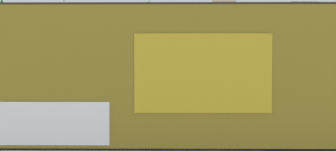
% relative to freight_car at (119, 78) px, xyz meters
% --- Properties ---
extents(freight_car, '(15.80, 3.44, 4.91)m').
position_rel_freight_car_xyz_m(freight_car, '(0.00, 0.00, 0.00)').
color(freight_car, olive).
rests_on(freight_car, ground_plane).
extents(flagpole, '(1.45, 0.18, 8.60)m').
position_rel_freight_car_xyz_m(flagpole, '(-4.94, 10.97, 2.60)').
color(flagpole, silver).
rests_on(flagpole, ground_plane).
extents(hillside, '(128.27, 42.67, 15.36)m').
position_rel_freight_car_xyz_m(hillside, '(-0.21, 75.57, 2.47)').
color(hillside, silver).
rests_on(hillside, ground_plane).
extents(parked_car_tan, '(4.78, 2.07, 1.72)m').
position_rel_freight_car_xyz_m(parked_car_tan, '(-4.55, 5.89, -1.92)').
color(parked_car_tan, '#9E8966').
rests_on(parked_car_tan, ground_plane).
extents(parked_car_green, '(4.91, 2.43, 1.64)m').
position_rel_freight_car_xyz_m(parked_car_green, '(0.78, 5.79, -1.95)').
color(parked_car_green, '#1E5933').
rests_on(parked_car_green, ground_plane).
extents(parked_car_white, '(4.50, 2.23, 1.78)m').
position_rel_freight_car_xyz_m(parked_car_white, '(6.68, 5.94, -1.90)').
color(parked_car_white, silver).
rests_on(parked_car_white, ground_plane).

